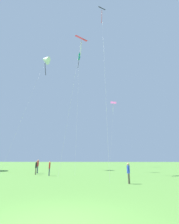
% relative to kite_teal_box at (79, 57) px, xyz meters
% --- Properties ---
extents(ground_plane, '(400.00, 400.00, 0.00)m').
position_rel_kite_teal_box_xyz_m(ground_plane, '(2.83, -21.54, -20.25)').
color(ground_plane, '#5B933D').
extents(kite_teal_box, '(1.08, 7.17, 21.18)m').
position_rel_kite_teal_box_xyz_m(kite_teal_box, '(0.00, 0.00, 0.00)').
color(kite_teal_box, teal).
rests_on(kite_teal_box, ground_plane).
extents(kite_black_large, '(1.26, 8.47, 26.83)m').
position_rel_kite_teal_box_xyz_m(kite_black_large, '(4.42, -5.16, 4.17)').
color(kite_black_large, black).
rests_on(kite_black_large, ground_plane).
extents(kite_pink_low, '(2.82, 5.93, 18.75)m').
position_rel_kite_teal_box_xyz_m(kite_pink_low, '(7.43, 19.94, -3.03)').
color(kite_pink_low, pink).
rests_on(kite_pink_low, ground_plane).
extents(kite_white_distant, '(2.17, 10.72, 24.93)m').
position_rel_kite_teal_box_xyz_m(kite_white_distant, '(-8.61, 5.24, 3.49)').
color(kite_white_distant, white).
rests_on(kite_white_distant, ground_plane).
extents(kite_red_high, '(2.42, 5.34, 21.16)m').
position_rel_kite_teal_box_xyz_m(kite_red_high, '(1.01, -5.05, -0.87)').
color(kite_red_high, red).
rests_on(kite_red_high, ground_plane).
extents(person_foreground_watcher, '(0.25, 0.57, 1.77)m').
position_rel_kite_teal_box_xyz_m(person_foreground_watcher, '(-4.77, -3.78, -19.19)').
color(person_foreground_watcher, '#2D3351').
rests_on(person_foreground_watcher, ground_plane).
extents(person_in_blue_jacket, '(0.25, 0.50, 1.56)m').
position_rel_kite_teal_box_xyz_m(person_in_blue_jacket, '(-2.04, -7.26, -19.31)').
color(person_in_blue_jacket, '#2D3351').
rests_on(person_in_blue_jacket, ground_plane).
extents(person_child_small, '(0.29, 0.45, 1.47)m').
position_rel_kite_teal_box_xyz_m(person_child_small, '(5.93, -13.32, -19.37)').
color(person_child_small, '#665B4C').
rests_on(person_child_small, ground_plane).
extents(person_far_back, '(0.32, 0.48, 1.58)m').
position_rel_kite_teal_box_xyz_m(person_far_back, '(-4.09, -6.07, -19.30)').
color(person_far_back, '#665B4C').
rests_on(person_far_back, ground_plane).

